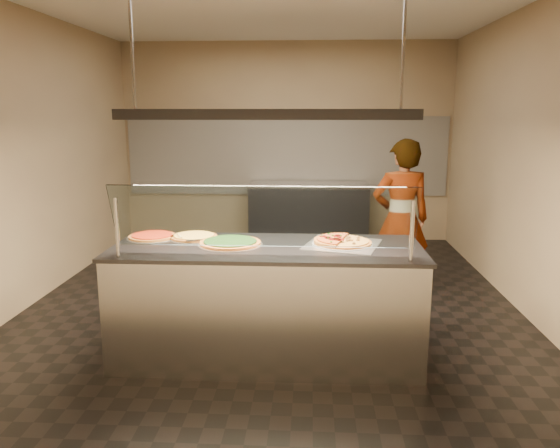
# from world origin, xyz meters

# --- Properties ---
(ground) EXTENTS (5.00, 6.00, 0.02)m
(ground) POSITION_xyz_m (0.00, 0.00, -0.01)
(ground) COLOR black
(ground) RESTS_ON ground
(wall_back) EXTENTS (5.00, 0.02, 3.00)m
(wall_back) POSITION_xyz_m (0.00, 3.01, 1.50)
(wall_back) COLOR tan
(wall_back) RESTS_ON ground
(wall_front) EXTENTS (5.00, 0.02, 3.00)m
(wall_front) POSITION_xyz_m (0.00, -3.01, 1.50)
(wall_front) COLOR tan
(wall_front) RESTS_ON ground
(wall_left) EXTENTS (0.02, 6.00, 3.00)m
(wall_left) POSITION_xyz_m (-2.51, 0.00, 1.50)
(wall_left) COLOR tan
(wall_left) RESTS_ON ground
(wall_right) EXTENTS (0.02, 6.00, 3.00)m
(wall_right) POSITION_xyz_m (2.51, 0.00, 1.50)
(wall_right) COLOR tan
(wall_right) RESTS_ON ground
(tile_band) EXTENTS (4.90, 0.02, 1.20)m
(tile_band) POSITION_xyz_m (0.00, 2.98, 1.30)
(tile_band) COLOR silver
(tile_band) RESTS_ON wall_back
(serving_counter) EXTENTS (2.44, 0.94, 0.93)m
(serving_counter) POSITION_xyz_m (0.05, -1.26, 0.47)
(serving_counter) COLOR #B7B7BC
(serving_counter) RESTS_ON ground
(sneeze_guard) EXTENTS (2.20, 0.18, 0.54)m
(sneeze_guard) POSITION_xyz_m (0.05, -1.61, 1.23)
(sneeze_guard) COLOR #B7B7BC
(sneeze_guard) RESTS_ON serving_counter
(perforated_tray) EXTENTS (0.68, 0.68, 0.01)m
(perforated_tray) POSITION_xyz_m (0.64, -1.18, 0.94)
(perforated_tray) COLOR silver
(perforated_tray) RESTS_ON serving_counter
(half_pizza_pepperoni) EXTENTS (0.34, 0.50, 0.05)m
(half_pizza_pepperoni) POSITION_xyz_m (0.53, -1.18, 0.96)
(half_pizza_pepperoni) COLOR brown
(half_pizza_pepperoni) RESTS_ON perforated_tray
(half_pizza_sausage) EXTENTS (0.34, 0.50, 0.04)m
(half_pizza_sausage) POSITION_xyz_m (0.75, -1.18, 0.96)
(half_pizza_sausage) COLOR brown
(half_pizza_sausage) RESTS_ON perforated_tray
(pizza_spinach) EXTENTS (0.52, 0.52, 0.03)m
(pizza_spinach) POSITION_xyz_m (-0.25, -1.23, 0.95)
(pizza_spinach) COLOR silver
(pizza_spinach) RESTS_ON serving_counter
(pizza_cheese) EXTENTS (0.41, 0.41, 0.03)m
(pizza_cheese) POSITION_xyz_m (-0.58, -1.03, 0.94)
(pizza_cheese) COLOR silver
(pizza_cheese) RESTS_ON serving_counter
(pizza_tomato) EXTENTS (0.42, 0.42, 0.03)m
(pizza_tomato) POSITION_xyz_m (-0.94, -1.03, 0.94)
(pizza_tomato) COLOR silver
(pizza_tomato) RESTS_ON serving_counter
(pizza_spatula) EXTENTS (0.25, 0.21, 0.02)m
(pizza_spatula) POSITION_xyz_m (-0.64, -1.13, 0.96)
(pizza_spatula) COLOR #B7B7BC
(pizza_spatula) RESTS_ON pizza_spinach
(prep_table) EXTENTS (1.77, 0.74, 0.93)m
(prep_table) POSITION_xyz_m (0.36, 2.55, 0.47)
(prep_table) COLOR #323237
(prep_table) RESTS_ON ground
(worker) EXTENTS (0.67, 0.48, 1.70)m
(worker) POSITION_xyz_m (1.34, 0.30, 0.85)
(worker) COLOR #24212A
(worker) RESTS_ON ground
(heat_lamp_housing) EXTENTS (2.30, 0.18, 0.08)m
(heat_lamp_housing) POSITION_xyz_m (0.05, -1.26, 1.95)
(heat_lamp_housing) COLOR #323237
(heat_lamp_housing) RESTS_ON ceiling
(lamp_rod_left) EXTENTS (0.02, 0.02, 1.01)m
(lamp_rod_left) POSITION_xyz_m (-0.95, -1.26, 2.50)
(lamp_rod_left) COLOR #B7B7BC
(lamp_rod_left) RESTS_ON ceiling
(lamp_rod_right) EXTENTS (0.02, 0.02, 1.01)m
(lamp_rod_right) POSITION_xyz_m (1.05, -1.26, 2.50)
(lamp_rod_right) COLOR #B7B7BC
(lamp_rod_right) RESTS_ON ceiling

